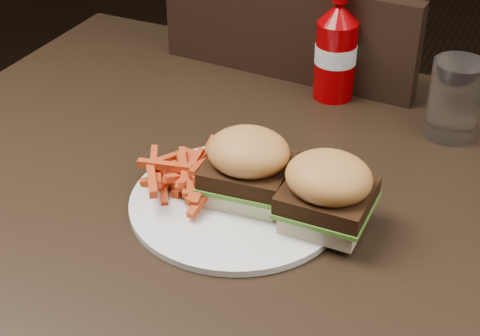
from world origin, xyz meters
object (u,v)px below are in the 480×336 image
at_px(dining_table, 319,210).
at_px(chair_far, 320,176).
at_px(tumbler, 454,100).
at_px(plate, 237,203).
at_px(ketchup_bottle, 335,61).

relative_size(dining_table, chair_far, 2.68).
bearing_deg(chair_far, tumbler, 137.06).
distance_m(plate, ketchup_bottle, 0.33).
height_order(ketchup_bottle, tumbler, ketchup_bottle).
relative_size(chair_far, ketchup_bottle, 3.62).
height_order(dining_table, chair_far, dining_table).
bearing_deg(ketchup_bottle, chair_far, 109.53).
relative_size(dining_table, plate, 4.57).
bearing_deg(ketchup_bottle, tumbler, -11.97).
bearing_deg(tumbler, plate, -125.33).
height_order(plate, tumbler, tumbler).
bearing_deg(plate, dining_table, 34.46).
bearing_deg(tumbler, ketchup_bottle, 168.03).
bearing_deg(dining_table, tumbler, 63.06).
relative_size(ketchup_bottle, tumbler, 1.08).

